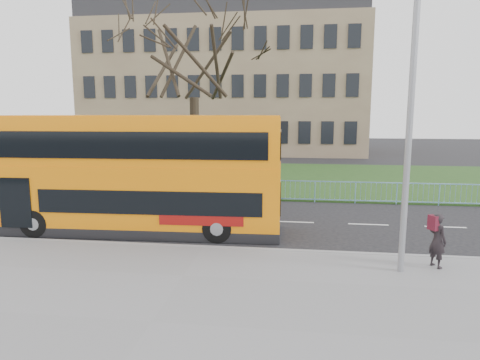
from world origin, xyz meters
name	(u,v)px	position (x,y,z in m)	size (l,w,h in m)	color
ground	(212,237)	(0.00, 0.00, 0.00)	(120.00, 120.00, 0.00)	black
pavement	(152,324)	(0.00, -6.75, 0.06)	(80.00, 10.50, 0.12)	slate
kerb	(203,248)	(0.00, -1.55, 0.07)	(80.00, 0.20, 0.14)	gray
grass_verge	(252,177)	(0.00, 14.30, 0.04)	(80.00, 15.40, 0.08)	#1B3914
guard_railing	(237,190)	(0.00, 6.60, 0.55)	(40.00, 0.12, 1.10)	#78AFD6
bare_tree	(194,80)	(-3.00, 10.00, 6.39)	(8.83, 8.83, 12.62)	black
civic_building	(228,90)	(-5.00, 35.00, 7.00)	(30.00, 15.00, 14.00)	#816A52
yellow_bus	(141,171)	(-2.76, 0.32, 2.35)	(10.52, 2.83, 4.38)	orange
pedestrian	(437,240)	(7.09, -2.53, 0.91)	(0.58, 0.38, 1.59)	black
street_lamp	(407,99)	(5.89, -2.98, 4.90)	(1.84, 0.43, 8.72)	gray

